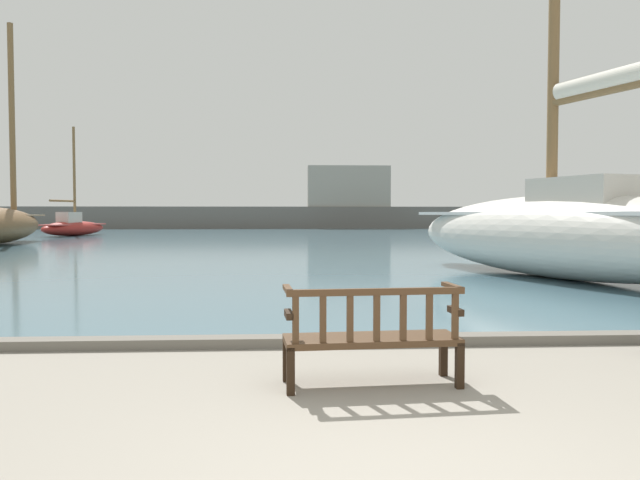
% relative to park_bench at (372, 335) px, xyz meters
% --- Properties ---
extents(harbor_water, '(100.00, 80.00, 0.08)m').
position_rel_park_bench_xyz_m(harbor_water, '(-0.07, 41.89, -0.43)').
color(harbor_water, slate).
rests_on(harbor_water, ground).
extents(quay_edge_kerb, '(40.00, 0.30, 0.12)m').
position_rel_park_bench_xyz_m(quay_edge_kerb, '(-0.07, 1.74, -0.41)').
color(quay_edge_kerb, slate).
rests_on(quay_edge_kerb, ground).
extents(park_bench, '(1.64, 0.64, 0.92)m').
position_rel_park_bench_xyz_m(park_bench, '(0.00, 0.00, 0.00)').
color(park_bench, black).
rests_on(park_bench, ground).
extents(sailboat_outer_port, '(5.82, 10.83, 12.81)m').
position_rel_park_bench_xyz_m(sailboat_outer_port, '(5.56, 8.42, 0.75)').
color(sailboat_outer_port, silver).
rests_on(sailboat_outer_port, harbor_water).
extents(sailboat_nearest_starboard, '(3.54, 6.26, 7.23)m').
position_rel_park_bench_xyz_m(sailboat_nearest_starboard, '(-14.84, 36.55, 0.24)').
color(sailboat_nearest_starboard, maroon).
rests_on(sailboat_nearest_starboard, harbor_water).
extents(far_breakwater, '(58.42, 2.40, 6.22)m').
position_rel_park_bench_xyz_m(far_breakwater, '(0.88, 55.68, 1.17)').
color(far_breakwater, '#66605B').
rests_on(far_breakwater, ground).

